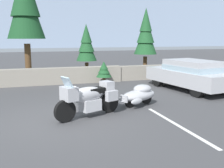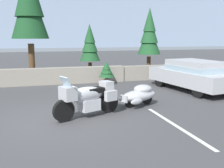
% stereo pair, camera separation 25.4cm
% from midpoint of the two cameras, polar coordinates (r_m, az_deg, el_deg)
% --- Properties ---
extents(ground_plane, '(80.00, 80.00, 0.00)m').
position_cam_midpoint_polar(ground_plane, '(8.19, -11.54, -7.49)').
color(ground_plane, '#424244').
extents(stone_guard_wall, '(24.00, 0.58, 0.86)m').
position_cam_midpoint_polar(stone_guard_wall, '(14.23, -17.22, 1.43)').
color(stone_guard_wall, gray).
rests_on(stone_guard_wall, ground).
extents(distant_ridgeline, '(240.00, 80.00, 16.00)m').
position_cam_midpoint_polar(distant_ridgeline, '(104.23, -17.57, 12.60)').
color(distant_ridgeline, '#8C9EB7').
rests_on(distant_ridgeline, ground).
extents(touring_motorcycle, '(2.20, 1.24, 1.33)m').
position_cam_midpoint_polar(touring_motorcycle, '(8.16, -6.02, -2.89)').
color(touring_motorcycle, black).
rests_on(touring_motorcycle, ground).
extents(car_shaped_trailer, '(2.18, 1.20, 0.76)m').
position_cam_midpoint_polar(car_shaped_trailer, '(9.55, 5.08, -2.27)').
color(car_shaped_trailer, black).
rests_on(car_shaped_trailer, ground).
extents(sedan_at_right_edge, '(2.43, 4.71, 1.41)m').
position_cam_midpoint_polar(sedan_at_right_edge, '(12.79, 15.97, 2.15)').
color(sedan_at_right_edge, black).
rests_on(sedan_at_right_edge, ground).
extents(pine_tree_secondary, '(1.23, 1.23, 3.24)m').
position_cam_midpoint_polar(pine_tree_secondary, '(16.04, -6.00, 8.49)').
color(pine_tree_secondary, brown).
rests_on(pine_tree_secondary, ground).
extents(pine_tree_far_right, '(1.44, 1.44, 4.27)m').
position_cam_midpoint_polar(pine_tree_far_right, '(17.06, 6.84, 10.73)').
color(pine_tree_far_right, brown).
rests_on(pine_tree_far_right, ground).
extents(pine_sapling_farther, '(0.81, 0.81, 1.21)m').
position_cam_midpoint_polar(pine_sapling_farther, '(13.85, -2.29, 3.02)').
color(pine_sapling_farther, brown).
rests_on(pine_sapling_farther, ground).
extents(parking_stripe_marker, '(0.12, 3.60, 0.01)m').
position_cam_midpoint_polar(parking_stripe_marker, '(7.73, 12.95, -8.59)').
color(parking_stripe_marker, silver).
rests_on(parking_stripe_marker, ground).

